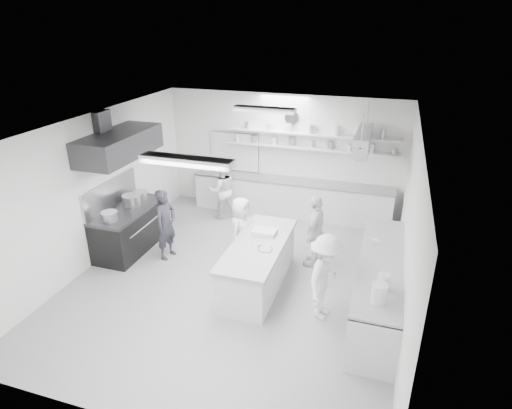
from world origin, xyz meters
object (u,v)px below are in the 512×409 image
(right_counter, at_px, (379,287))
(cook_back, at_px, (222,190))
(stove, at_px, (130,230))
(cook_stove, at_px, (166,224))
(prep_island, at_px, (258,265))
(back_counter, at_px, (291,198))

(right_counter, bearing_deg, cook_back, 145.37)
(cook_back, bearing_deg, right_counter, 107.73)
(stove, bearing_deg, cook_stove, -3.73)
(right_counter, relative_size, prep_island, 1.45)
(stove, xyz_separation_m, prep_island, (3.06, -0.49, -0.03))
(stove, distance_m, cook_stove, 0.98)
(stove, relative_size, right_counter, 0.55)
(back_counter, bearing_deg, prep_island, -87.17)
(right_counter, distance_m, prep_island, 2.19)
(prep_island, bearing_deg, stove, 170.71)
(stove, distance_m, cook_back, 2.51)
(right_counter, xyz_separation_m, prep_island, (-2.19, 0.11, -0.05))
(back_counter, distance_m, right_counter, 4.13)
(back_counter, bearing_deg, cook_back, -157.57)
(cook_back, bearing_deg, stove, 21.23)
(stove, bearing_deg, back_counter, 43.99)
(stove, xyz_separation_m, back_counter, (2.90, 2.80, 0.01))
(stove, bearing_deg, cook_back, 58.87)
(back_counter, xyz_separation_m, prep_island, (0.16, -3.29, -0.04))
(cook_stove, xyz_separation_m, cook_back, (0.36, 2.20, -0.03))
(back_counter, height_order, prep_island, back_counter)
(stove, height_order, back_counter, back_counter)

